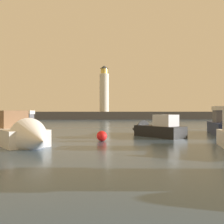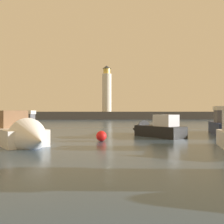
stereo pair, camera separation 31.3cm
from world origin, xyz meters
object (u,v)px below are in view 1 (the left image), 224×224
lighthouse (104,90)px  motorboat_1 (153,129)px  motorboat_4 (20,127)px  mooring_buoy (102,136)px  motorboat_5 (21,135)px

lighthouse → motorboat_1: size_ratio=2.23×
motorboat_4 → mooring_buoy: (7.69, -6.29, -0.33)m
lighthouse → mooring_buoy: lighthouse is taller
motorboat_1 → motorboat_5: 11.52m
motorboat_4 → motorboat_5: motorboat_4 is taller
mooring_buoy → motorboat_4: bearing=140.7°
motorboat_4 → motorboat_1: bearing=-12.4°
lighthouse → mooring_buoy: bearing=-93.0°
lighthouse → mooring_buoy: size_ratio=16.64×
motorboat_1 → mooring_buoy: motorboat_1 is taller
motorboat_4 → motorboat_5: bearing=-74.4°
lighthouse → motorboat_5: bearing=-98.4°
motorboat_4 → mooring_buoy: motorboat_4 is taller
motorboat_5 → mooring_buoy: 5.73m
lighthouse → motorboat_1: 50.31m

